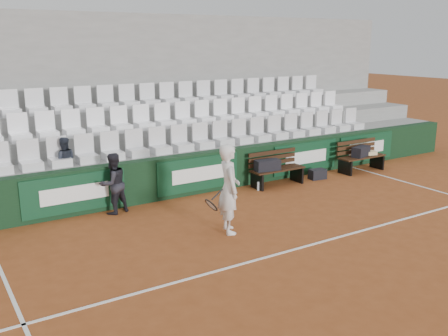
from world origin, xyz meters
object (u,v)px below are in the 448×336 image
water_bottle_near (258,186)px  tennis_player (229,189)px  bench_left (277,177)px  spectator_c (63,141)px  sports_bag_left (267,165)px  water_bottle_far (324,173)px  ball_kid (113,184)px  sports_bag_ground (317,174)px  bench_right (361,164)px  sports_bag_right (361,151)px

water_bottle_near → tennis_player: (-2.13, -1.96, 0.77)m
bench_left → spectator_c: spectator_c is taller
sports_bag_left → spectator_c: (-4.78, 1.07, 0.95)m
water_bottle_far → ball_kid: size_ratio=0.18×
tennis_player → ball_kid: size_ratio=1.32×
water_bottle_near → ball_kid: size_ratio=0.17×
sports_bag_ground → spectator_c: size_ratio=0.42×
bench_left → tennis_player: tennis_player is taller
bench_right → sports_bag_ground: bearing=178.4°
sports_bag_ground → tennis_player: size_ratio=0.25×
water_bottle_near → spectator_c: size_ratio=0.21×
sports_bag_ground → sports_bag_right: bearing=-2.0°
sports_bag_left → sports_bag_ground: sports_bag_left is taller
sports_bag_right → tennis_player: tennis_player is taller
bench_left → tennis_player: 3.58m
sports_bag_right → spectator_c: 8.15m
sports_bag_right → sports_bag_ground: size_ratio=1.39×
water_bottle_far → tennis_player: bearing=-155.6°
bench_left → water_bottle_far: bearing=-3.4°
tennis_player → spectator_c: size_ratio=1.65×
bench_left → sports_bag_left: 0.51m
water_bottle_far → bench_right: bearing=-2.2°
water_bottle_near → ball_kid: bearing=175.5°
tennis_player → spectator_c: (-2.30, 3.13, 0.65)m
bench_right → tennis_player: size_ratio=0.85×
water_bottle_near → spectator_c: 4.79m
tennis_player → sports_bag_left: bearing=39.7°
water_bottle_near → ball_kid: (-3.65, 0.29, 0.56)m
bench_left → spectator_c: 5.40m
bench_right → water_bottle_near: 3.65m
bench_right → water_bottle_near: bench_right is taller
bench_right → water_bottle_far: 1.38m
bench_left → spectator_c: size_ratio=1.40×
sports_bag_left → water_bottle_near: bearing=-164.2°
sports_bag_right → spectator_c: size_ratio=0.58×
water_bottle_near → sports_bag_left: bearing=15.8°
ball_kid → bench_left: bearing=162.7°
water_bottle_near → tennis_player: bearing=-137.4°
water_bottle_near → water_bottle_far: bearing=0.8°
sports_bag_left → spectator_c: bearing=167.4°
sports_bag_left → water_bottle_near: size_ratio=2.89×
sports_bag_ground → water_bottle_far: sports_bag_ground is taller
sports_bag_left → tennis_player: 3.24m
sports_bag_left → ball_kid: 4.01m
bench_right → sports_bag_left: 3.31m
sports_bag_left → water_bottle_near: sports_bag_left is taller
bench_left → sports_bag_right: 2.90m
bench_right → sports_bag_left: sports_bag_left is taller
sports_bag_left → sports_bag_right: bearing=-2.3°
bench_right → sports_bag_right: sports_bag_right is taller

